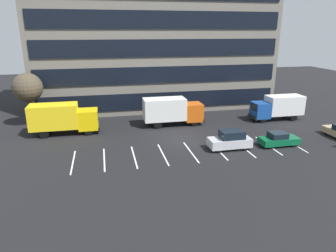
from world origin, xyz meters
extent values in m
plane|color=black|center=(0.00, 0.00, 0.00)|extent=(120.00, 120.00, 0.00)
cube|color=slate|center=(0.00, 18.00, 10.80)|extent=(35.03, 12.90, 21.60)
cube|color=black|center=(0.00, 11.49, 1.98)|extent=(33.63, 0.16, 2.30)
cube|color=black|center=(0.00, 11.49, 5.58)|extent=(33.63, 0.16, 2.30)
cube|color=black|center=(0.00, 11.49, 9.18)|extent=(33.63, 0.16, 2.30)
cube|color=black|center=(0.00, 11.49, 12.78)|extent=(33.63, 0.16, 2.30)
cube|color=silver|center=(-11.20, -3.13, 0.00)|extent=(0.14, 5.40, 0.01)
cube|color=silver|center=(-8.40, -3.13, 0.00)|extent=(0.14, 5.40, 0.01)
cube|color=silver|center=(-5.60, -3.13, 0.00)|extent=(0.14, 5.40, 0.01)
cube|color=silver|center=(-2.80, -3.13, 0.00)|extent=(0.14, 5.40, 0.01)
cube|color=silver|center=(0.00, -3.13, 0.00)|extent=(0.14, 5.40, 0.01)
cube|color=silver|center=(2.80, -3.13, 0.00)|extent=(0.14, 5.40, 0.01)
cube|color=silver|center=(5.60, -3.13, 0.00)|extent=(0.14, 5.40, 0.01)
cube|color=silver|center=(8.40, -3.13, 0.00)|extent=(0.14, 5.40, 0.01)
cube|color=silver|center=(11.20, -3.13, 0.00)|extent=(0.14, 5.40, 0.01)
cube|color=#D85914|center=(2.88, 5.93, 1.59)|extent=(2.19, 2.38, 2.19)
cube|color=black|center=(3.95, 5.93, 2.03)|extent=(0.06, 2.00, 0.96)
cube|color=white|center=(-0.80, 5.93, 2.14)|extent=(5.17, 2.48, 2.68)
cube|color=black|center=(4.02, 5.93, 0.65)|extent=(0.20, 2.38, 0.40)
cylinder|color=black|center=(2.88, 6.96, 0.50)|extent=(0.99, 0.30, 0.99)
cylinder|color=black|center=(2.88, 4.91, 0.50)|extent=(0.99, 0.30, 0.99)
cylinder|color=black|center=(-1.83, 6.96, 0.50)|extent=(0.99, 0.30, 0.99)
cylinder|color=black|center=(-1.83, 4.91, 0.50)|extent=(0.99, 0.30, 0.99)
cube|color=#194799|center=(11.97, 5.36, 1.47)|extent=(2.03, 2.21, 2.03)
cube|color=black|center=(10.98, 5.36, 1.88)|extent=(0.06, 1.86, 0.89)
cube|color=white|center=(15.38, 5.36, 1.98)|extent=(4.79, 2.30, 2.49)
cube|color=black|center=(10.91, 5.36, 0.60)|extent=(0.18, 2.21, 0.37)
cylinder|color=black|center=(11.97, 4.41, 0.46)|extent=(0.92, 0.28, 0.92)
cylinder|color=black|center=(11.97, 6.30, 0.46)|extent=(0.92, 0.28, 0.92)
cylinder|color=black|center=(16.33, 4.41, 0.46)|extent=(0.92, 0.28, 0.92)
cylinder|color=black|center=(16.33, 6.30, 0.46)|extent=(0.92, 0.28, 0.92)
cube|color=yellow|center=(-9.99, 5.24, 1.62)|extent=(2.22, 2.43, 2.22)
cube|color=black|center=(-8.90, 5.24, 2.06)|extent=(0.06, 2.04, 0.98)
cube|color=yellow|center=(-13.73, 5.24, 2.17)|extent=(5.26, 2.53, 2.73)
cube|color=black|center=(-8.83, 5.24, 0.66)|extent=(0.20, 2.43, 0.40)
cylinder|color=black|center=(-9.99, 6.28, 0.51)|extent=(1.01, 0.30, 1.01)
cylinder|color=black|center=(-9.99, 4.20, 0.51)|extent=(1.01, 0.30, 1.01)
cylinder|color=black|center=(-14.79, 6.28, 0.51)|extent=(1.01, 0.30, 1.01)
cylinder|color=black|center=(-14.79, 4.20, 0.51)|extent=(1.01, 0.30, 1.01)
cube|color=silver|center=(4.03, -3.12, 0.70)|extent=(4.27, 1.81, 0.88)
cube|color=black|center=(4.25, -3.12, 1.53)|extent=(2.35, 1.59, 0.79)
cylinder|color=black|center=(2.67, -3.91, 0.32)|extent=(0.63, 0.20, 0.63)
cylinder|color=black|center=(2.67, -2.33, 0.32)|extent=(0.63, 0.20, 0.63)
cylinder|color=black|center=(5.40, -3.91, 0.32)|extent=(0.63, 0.20, 0.63)
cylinder|color=black|center=(5.40, -2.33, 0.32)|extent=(0.63, 0.20, 0.63)
cube|color=#0C5933|center=(9.43, -3.37, 0.55)|extent=(4.04, 1.69, 0.66)
cube|color=black|center=(9.23, -3.37, 1.17)|extent=(1.70, 1.49, 0.56)
cylinder|color=black|center=(10.72, -2.64, 0.28)|extent=(0.56, 0.21, 0.56)
cylinder|color=black|center=(10.72, -4.10, 0.28)|extent=(0.56, 0.21, 0.56)
cylinder|color=black|center=(8.13, -2.64, 0.28)|extent=(0.56, 0.21, 0.56)
cylinder|color=black|center=(8.13, -4.10, 0.28)|extent=(0.56, 0.21, 0.56)
cylinder|color=black|center=(16.66, -1.44, 0.30)|extent=(0.22, 0.59, 0.59)
cylinder|color=#473323|center=(-17.00, 9.32, 1.74)|extent=(0.28, 0.28, 3.48)
sphere|color=#4C4233|center=(-17.00, 9.32, 4.87)|extent=(3.54, 3.54, 3.54)
camera|label=1|loc=(-8.10, -29.74, 11.49)|focal=32.40mm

